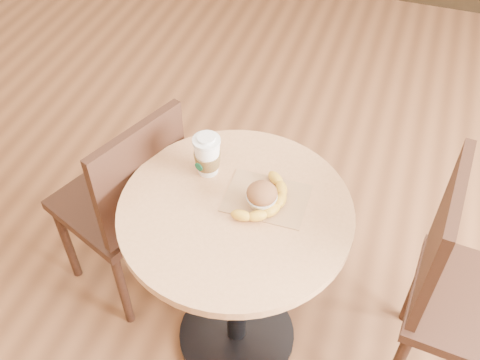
% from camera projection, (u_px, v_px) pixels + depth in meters
% --- Properties ---
extents(cafe_table, '(0.69, 0.69, 0.75)m').
position_uv_depth(cafe_table, '(236.00, 254.00, 1.78)').
color(cafe_table, black).
rests_on(cafe_table, ground).
extents(chair_left, '(0.51, 0.51, 0.89)m').
position_uv_depth(chair_left, '(127.00, 201.00, 2.00)').
color(chair_left, '#321B11').
rests_on(chair_left, ground).
extents(chair_right, '(0.44, 0.44, 0.93)m').
position_uv_depth(chair_right, '(462.00, 291.00, 1.71)').
color(chair_right, '#321B11').
rests_on(chair_right, ground).
extents(kraft_bag, '(0.24, 0.18, 0.00)m').
position_uv_depth(kraft_bag, '(267.00, 198.00, 1.65)').
color(kraft_bag, '#A67A50').
rests_on(kraft_bag, cafe_table).
extents(coffee_cup, '(0.08, 0.09, 0.14)m').
position_uv_depth(coffee_cup, '(207.00, 156.00, 1.69)').
color(coffee_cup, white).
rests_on(coffee_cup, cafe_table).
extents(muffin, '(0.09, 0.09, 0.08)m').
position_uv_depth(muffin, '(262.00, 196.00, 1.60)').
color(muffin, white).
rests_on(muffin, kraft_bag).
extents(banana, '(0.23, 0.27, 0.03)m').
position_uv_depth(banana, '(265.00, 198.00, 1.63)').
color(banana, gold).
rests_on(banana, kraft_bag).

